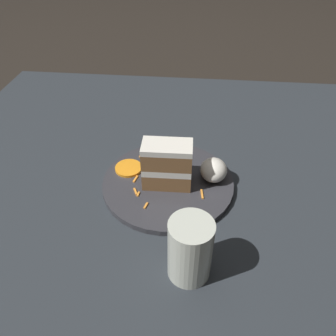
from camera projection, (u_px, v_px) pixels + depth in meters
ground_plane at (158, 180)px, 0.80m from camera, size 6.00×6.00×0.00m
dining_table at (158, 176)px, 0.79m from camera, size 1.06×1.16×0.03m
plate at (168, 183)px, 0.74m from camera, size 0.29×0.29×0.01m
cake_slice at (167, 165)px, 0.69m from camera, size 0.06×0.11×0.10m
cream_dollop at (214, 170)px, 0.72m from camera, size 0.07×0.06×0.05m
orange_garnish at (129, 168)px, 0.76m from camera, size 0.06×0.06×0.01m
carrot_shreds_scatter at (152, 184)px, 0.72m from camera, size 0.17×0.16×0.00m
drinking_glass at (190, 253)px, 0.54m from camera, size 0.07×0.07×0.12m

